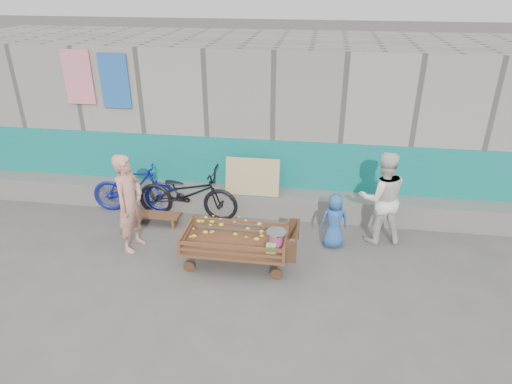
# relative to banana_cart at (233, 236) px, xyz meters

# --- Properties ---
(ground) EXTENTS (80.00, 80.00, 0.00)m
(ground) POSITION_rel_banana_cart_xyz_m (-0.26, -0.59, -0.52)
(ground) COLOR #4F4D49
(ground) RESTS_ON ground
(building_wall) EXTENTS (12.00, 3.50, 3.00)m
(building_wall) POSITION_rel_banana_cart_xyz_m (-0.26, 3.46, 0.95)
(building_wall) COLOR gray
(building_wall) RESTS_ON ground
(banana_cart) EXTENTS (1.79, 0.82, 0.76)m
(banana_cart) POSITION_rel_banana_cart_xyz_m (0.00, 0.00, 0.00)
(banana_cart) COLOR #522E1E
(banana_cart) RESTS_ON ground
(bench) EXTENTS (0.88, 0.27, 0.22)m
(bench) POSITION_rel_banana_cart_xyz_m (-1.65, 1.02, -0.35)
(bench) COLOR #522E1E
(bench) RESTS_ON ground
(vendor_man) EXTENTS (0.50, 0.67, 1.68)m
(vendor_man) POSITION_rel_banana_cart_xyz_m (-1.75, 0.23, 0.32)
(vendor_man) COLOR tan
(vendor_man) RESTS_ON ground
(woman) EXTENTS (0.89, 0.75, 1.63)m
(woman) POSITION_rel_banana_cart_xyz_m (2.32, 1.06, 0.30)
(woman) COLOR silver
(woman) RESTS_ON ground
(child) EXTENTS (0.53, 0.41, 0.96)m
(child) POSITION_rel_banana_cart_xyz_m (1.56, 0.77, -0.03)
(child) COLOR #2958A0
(child) RESTS_ON ground
(bicycle_dark) EXTENTS (1.94, 0.74, 1.01)m
(bicycle_dark) POSITION_rel_banana_cart_xyz_m (-1.14, 1.37, -0.01)
(bicycle_dark) COLOR black
(bicycle_dark) RESTS_ON ground
(bicycle_blue) EXTENTS (1.66, 0.61, 0.97)m
(bicycle_blue) POSITION_rel_banana_cart_xyz_m (-2.21, 1.46, -0.03)
(bicycle_blue) COLOR #111991
(bicycle_blue) RESTS_ON ground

